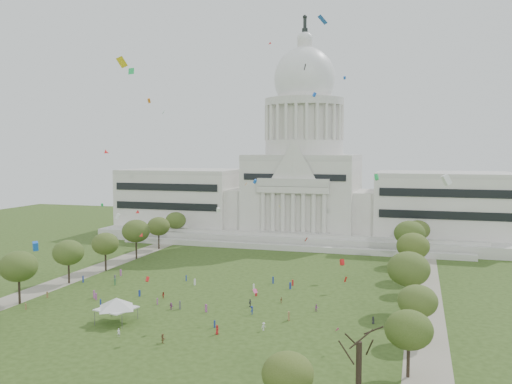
# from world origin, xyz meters

# --- Properties ---
(ground) EXTENTS (400.00, 400.00, 0.00)m
(ground) POSITION_xyz_m (0.00, 0.00, 0.00)
(ground) COLOR #2D4215
(ground) RESTS_ON ground
(capitol) EXTENTS (160.00, 64.50, 91.30)m
(capitol) POSITION_xyz_m (0.00, 113.59, 22.30)
(capitol) COLOR #B9B5AC
(capitol) RESTS_ON ground
(path_left) EXTENTS (8.00, 160.00, 0.04)m
(path_left) POSITION_xyz_m (-48.00, 30.00, 0.02)
(path_left) COLOR gray
(path_left) RESTS_ON ground
(path_right) EXTENTS (8.00, 160.00, 0.04)m
(path_right) POSITION_xyz_m (48.00, 30.00, 0.02)
(path_right) COLOR gray
(path_right) RESTS_ON ground
(row_tree_r_0) EXTENTS (7.67, 7.67, 10.91)m
(row_tree_r_0) POSITION_xyz_m (44.94, -19.59, 7.75)
(row_tree_r_0) COLOR black
(row_tree_r_0) RESTS_ON ground
(row_tree_l_1) EXTENTS (8.86, 8.86, 12.59)m
(row_tree_l_1) POSITION_xyz_m (-44.07, -2.96, 8.95)
(row_tree_l_1) COLOR black
(row_tree_l_1) RESTS_ON ground
(row_tree_r_1) EXTENTS (7.58, 7.58, 10.78)m
(row_tree_r_1) POSITION_xyz_m (46.22, -1.75, 7.66)
(row_tree_r_1) COLOR black
(row_tree_r_1) RESTS_ON ground
(row_tree_l_2) EXTENTS (8.42, 8.42, 11.97)m
(row_tree_l_2) POSITION_xyz_m (-45.04, 17.30, 8.51)
(row_tree_l_2) COLOR black
(row_tree_l_2) RESTS_ON ground
(row_tree_r_2) EXTENTS (9.55, 9.55, 13.58)m
(row_tree_r_2) POSITION_xyz_m (44.17, 17.44, 9.66)
(row_tree_r_2) COLOR black
(row_tree_r_2) RESTS_ON ground
(row_tree_l_3) EXTENTS (8.12, 8.12, 11.55)m
(row_tree_l_3) POSITION_xyz_m (-44.09, 33.92, 8.21)
(row_tree_l_3) COLOR black
(row_tree_l_3) RESTS_ON ground
(row_tree_r_3) EXTENTS (7.01, 7.01, 9.98)m
(row_tree_r_3) POSITION_xyz_m (44.40, 34.48, 7.08)
(row_tree_r_3) COLOR black
(row_tree_r_3) RESTS_ON ground
(row_tree_l_4) EXTENTS (9.29, 9.29, 13.21)m
(row_tree_l_4) POSITION_xyz_m (-44.08, 52.42, 9.39)
(row_tree_l_4) COLOR black
(row_tree_l_4) RESTS_ON ground
(row_tree_r_4) EXTENTS (9.19, 9.19, 13.06)m
(row_tree_r_4) POSITION_xyz_m (44.76, 50.04, 9.29)
(row_tree_r_4) COLOR black
(row_tree_r_4) RESTS_ON ground
(row_tree_l_5) EXTENTS (8.33, 8.33, 11.85)m
(row_tree_l_5) POSITION_xyz_m (-45.22, 71.01, 8.42)
(row_tree_l_5) COLOR black
(row_tree_l_5) RESTS_ON ground
(row_tree_r_5) EXTENTS (9.82, 9.82, 13.96)m
(row_tree_r_5) POSITION_xyz_m (43.49, 70.19, 9.93)
(row_tree_r_5) COLOR black
(row_tree_r_5) RESTS_ON ground
(row_tree_l_6) EXTENTS (8.19, 8.19, 11.64)m
(row_tree_l_6) POSITION_xyz_m (-46.87, 89.14, 8.27)
(row_tree_l_6) COLOR black
(row_tree_l_6) RESTS_ON ground
(row_tree_r_6) EXTENTS (8.42, 8.42, 11.97)m
(row_tree_r_6) POSITION_xyz_m (45.96, 88.13, 8.51)
(row_tree_r_6) COLOR black
(row_tree_r_6) RESTS_ON ground
(near_tree_1) EXTENTS (6.93, 6.93, 9.86)m
(near_tree_1) POSITION_xyz_m (30.00, -40.00, 7.00)
(near_tree_1) COLOR black
(near_tree_1) RESTS_ON ground
(big_bare_tree) EXTENTS (6.00, 5.00, 12.80)m
(big_bare_tree) POSITION_xyz_m (38.00, -28.00, 8.67)
(big_bare_tree) COLOR black
(big_bare_tree) RESTS_ON ground
(event_tent) EXTENTS (11.62, 11.62, 5.39)m
(event_tent) POSITION_xyz_m (-14.63, -8.60, 4.18)
(event_tent) COLOR #4C4C4C
(event_tent) RESTS_ON ground
(person_0) EXTENTS (0.90, 0.86, 1.55)m
(person_0) POSITION_xyz_m (37.42, 5.99, 0.78)
(person_0) COLOR #26262B
(person_0) RESTS_ON ground
(person_2) EXTENTS (0.96, 0.80, 1.70)m
(person_2) POSITION_xyz_m (24.49, 11.06, 0.85)
(person_2) COLOR #994C8C
(person_2) RESTS_ON ground
(person_3) EXTENTS (0.66, 1.24, 1.89)m
(person_3) POSITION_xyz_m (11.13, 4.90, 0.94)
(person_3) COLOR navy
(person_3) RESTS_ON ground
(person_4) EXTENTS (0.81, 1.19, 1.86)m
(person_4) POSITION_xyz_m (9.01, 10.37, 0.93)
(person_4) COLOR #4C4C51
(person_4) RESTS_ON ground
(person_5) EXTENTS (1.62, 1.12, 1.62)m
(person_5) POSITION_xyz_m (-7.58, 3.06, 0.81)
(person_5) COLOR #994C8C
(person_5) RESTS_ON ground
(person_6) EXTENTS (0.69, 0.99, 1.93)m
(person_6) POSITION_xyz_m (8.42, -9.54, 0.97)
(person_6) COLOR #B21E1E
(person_6) RESTS_ON ground
(person_7) EXTENTS (0.69, 0.58, 1.62)m
(person_7) POSITION_xyz_m (-9.52, -16.26, 0.81)
(person_7) COLOR silver
(person_7) RESTS_ON ground
(person_8) EXTENTS (0.87, 0.80, 1.53)m
(person_8) POSITION_xyz_m (-13.66, 11.33, 0.76)
(person_8) COLOR #B21E1E
(person_8) RESTS_ON ground
(person_9) EXTENTS (1.06, 1.21, 1.68)m
(person_9) POSITION_xyz_m (16.61, -4.71, 0.84)
(person_9) COLOR silver
(person_9) RESTS_ON ground
(person_10) EXTENTS (0.73, 0.94, 1.42)m
(person_10) POSITION_xyz_m (15.19, 15.47, 0.71)
(person_10) COLOR olive
(person_10) RESTS_ON ground
(person_11) EXTENTS (1.70, 1.54, 1.78)m
(person_11) POSITION_xyz_m (0.34, -17.00, 0.89)
(person_11) COLOR olive
(person_11) RESTS_ON ground
(distant_crowd) EXTENTS (62.45, 40.38, 1.95)m
(distant_crowd) POSITION_xyz_m (-13.01, 14.74, 0.88)
(distant_crowd) COLOR olive
(distant_crowd) RESTS_ON ground
(kite_swarm) EXTENTS (99.41, 104.76, 62.19)m
(kite_swarm) POSITION_xyz_m (4.80, 9.99, 27.03)
(kite_swarm) COLOR blue
(kite_swarm) RESTS_ON ground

